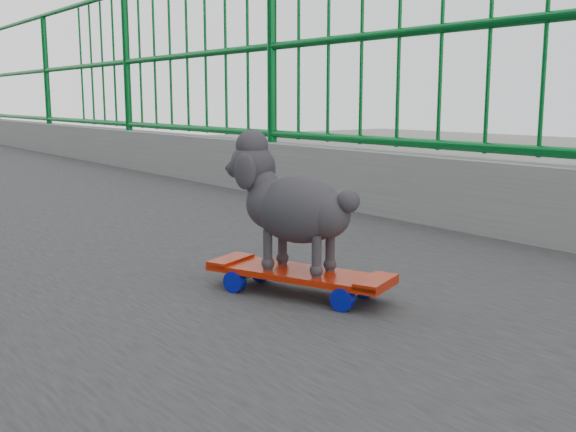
{
  "coord_description": "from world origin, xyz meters",
  "views": [
    {
      "loc": [
        -0.95,
        0.77,
        7.54
      ],
      "look_at": [
        0.19,
        2.26,
        7.22
      ],
      "focal_mm": 42.0,
      "sensor_mm": 36.0,
      "label": 1
    }
  ],
  "objects": [
    {
      "name": "poodle",
      "position": [
        0.18,
        2.24,
        7.26
      ],
      "size": [
        0.27,
        0.4,
        0.35
      ],
      "rotation": [
        0.0,
        0.0,
        0.38
      ],
      "color": "#2C292E",
      "rests_on": "skateboard"
    },
    {
      "name": "skateboard",
      "position": [
        0.19,
        2.21,
        7.05
      ],
      "size": [
        0.35,
        0.56,
        0.07
      ],
      "rotation": [
        0.0,
        0.0,
        0.38
      ],
      "color": "red",
      "rests_on": "footbridge"
    }
  ]
}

